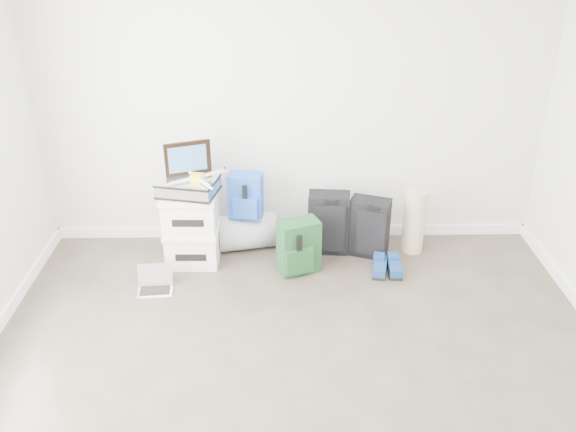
{
  "coord_description": "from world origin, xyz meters",
  "views": [
    {
      "loc": [
        -0.14,
        -2.67,
        2.88
      ],
      "look_at": [
        -0.05,
        1.9,
        0.52
      ],
      "focal_mm": 38.0,
      "sensor_mm": 36.0,
      "label": 1
    }
  ],
  "objects_px": {
    "boxes_stack": "(192,228)",
    "carry_on": "(369,228)",
    "briefcase": "(188,186)",
    "large_suitcase": "(329,223)",
    "laptop": "(155,284)",
    "duffel_bag": "(247,231)"
  },
  "relations": [
    {
      "from": "duffel_bag",
      "to": "laptop",
      "type": "bearing_deg",
      "value": -148.62
    },
    {
      "from": "boxes_stack",
      "to": "laptop",
      "type": "xyz_separation_m",
      "value": [
        -0.27,
        -0.44,
        -0.29
      ]
    },
    {
      "from": "large_suitcase",
      "to": "boxes_stack",
      "type": "bearing_deg",
      "value": -166.27
    },
    {
      "from": "large_suitcase",
      "to": "carry_on",
      "type": "relative_size",
      "value": 1.05
    },
    {
      "from": "briefcase",
      "to": "duffel_bag",
      "type": "distance_m",
      "value": 0.78
    },
    {
      "from": "duffel_bag",
      "to": "large_suitcase",
      "type": "relative_size",
      "value": 0.94
    },
    {
      "from": "carry_on",
      "to": "laptop",
      "type": "bearing_deg",
      "value": -142.79
    },
    {
      "from": "boxes_stack",
      "to": "large_suitcase",
      "type": "bearing_deg",
      "value": 9.61
    },
    {
      "from": "briefcase",
      "to": "laptop",
      "type": "relative_size",
      "value": 1.57
    },
    {
      "from": "duffel_bag",
      "to": "carry_on",
      "type": "bearing_deg",
      "value": -19.36
    },
    {
      "from": "briefcase",
      "to": "duffel_bag",
      "type": "xyz_separation_m",
      "value": [
        0.47,
        0.25,
        -0.57
      ]
    },
    {
      "from": "briefcase",
      "to": "laptop",
      "type": "height_order",
      "value": "briefcase"
    },
    {
      "from": "boxes_stack",
      "to": "laptop",
      "type": "height_order",
      "value": "boxes_stack"
    },
    {
      "from": "briefcase",
      "to": "large_suitcase",
      "type": "height_order",
      "value": "briefcase"
    },
    {
      "from": "boxes_stack",
      "to": "carry_on",
      "type": "xyz_separation_m",
      "value": [
        1.58,
        0.1,
        -0.06
      ]
    },
    {
      "from": "laptop",
      "to": "briefcase",
      "type": "bearing_deg",
      "value": 54.17
    },
    {
      "from": "briefcase",
      "to": "duffel_bag",
      "type": "bearing_deg",
      "value": 40.68
    },
    {
      "from": "large_suitcase",
      "to": "duffel_bag",
      "type": "bearing_deg",
      "value": 179.91
    },
    {
      "from": "duffel_bag",
      "to": "briefcase",
      "type": "bearing_deg",
      "value": -163.78
    },
    {
      "from": "large_suitcase",
      "to": "laptop",
      "type": "xyz_separation_m",
      "value": [
        -1.49,
        -0.62,
        -0.24
      ]
    },
    {
      "from": "briefcase",
      "to": "large_suitcase",
      "type": "relative_size",
      "value": 0.83
    },
    {
      "from": "boxes_stack",
      "to": "large_suitcase",
      "type": "height_order",
      "value": "boxes_stack"
    }
  ]
}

